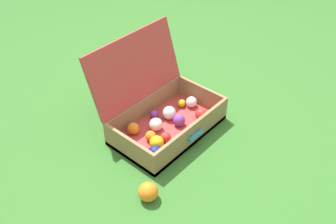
{
  "coord_description": "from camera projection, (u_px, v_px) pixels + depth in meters",
  "views": [
    {
      "loc": [
        -1.24,
        -1.08,
        1.5
      ],
      "look_at": [
        0.03,
        0.03,
        0.14
      ],
      "focal_mm": 41.36,
      "sensor_mm": 36.0,
      "label": 1
    }
  ],
  "objects": [
    {
      "name": "ground_plane",
      "position": [
        169.0,
        136.0,
        2.22
      ],
      "size": [
        16.0,
        16.0,
        0.0
      ],
      "primitive_type": "plane",
      "color": "#336B28"
    },
    {
      "name": "open_suitcase",
      "position": [
        160.0,
        112.0,
        2.21
      ],
      "size": [
        0.63,
        0.52,
        0.52
      ],
      "color": "#B23838",
      "rests_on": "ground"
    },
    {
      "name": "stray_ball_on_grass",
      "position": [
        148.0,
        192.0,
        1.84
      ],
      "size": [
        0.1,
        0.1,
        0.1
      ],
      "primitive_type": "sphere",
      "color": "orange",
      "rests_on": "ground"
    }
  ]
}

